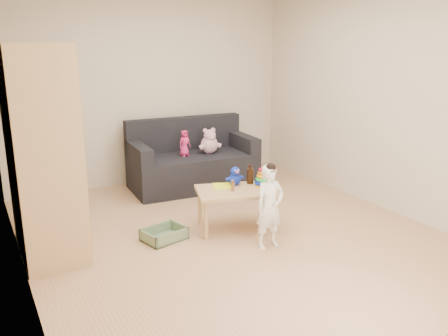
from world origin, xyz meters
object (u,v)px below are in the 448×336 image
wardrobe (42,152)px  play_table (237,209)px  sofa (193,171)px  toddler (270,208)px

wardrobe → play_table: 2.03m
sofa → toddler: (-0.17, -2.10, 0.17)m
toddler → play_table: bearing=94.9°
wardrobe → play_table: size_ratio=2.31×
wardrobe → sofa: 2.47m
wardrobe → toddler: 2.19m
play_table → toddler: 0.56m
play_table → wardrobe: bearing=167.1°
wardrobe → sofa: wardrobe is taller
wardrobe → sofa: size_ratio=1.18×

